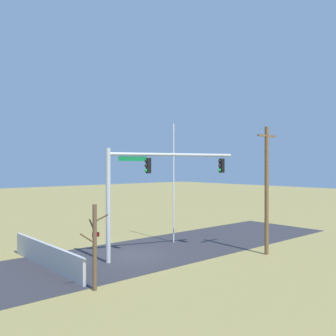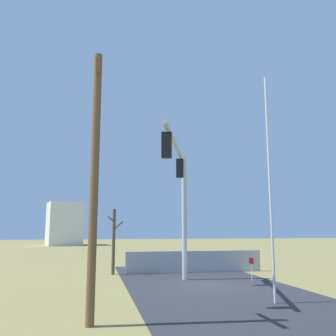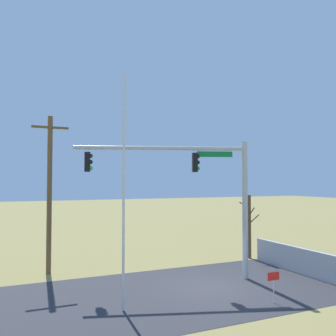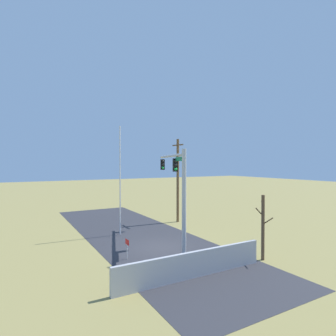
{
  "view_description": "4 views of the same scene",
  "coord_description": "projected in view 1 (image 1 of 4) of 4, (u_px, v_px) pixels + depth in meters",
  "views": [
    {
      "loc": [
        14.1,
        19.44,
        5.77
      ],
      "look_at": [
        -1.59,
        1.59,
        5.64
      ],
      "focal_mm": 39.5,
      "sensor_mm": 36.0,
      "label": 1
    },
    {
      "loc": [
        -17.99,
        5.59,
        2.79
      ],
      "look_at": [
        -2.73,
        2.55,
        5.35
      ],
      "focal_mm": 39.35,
      "sensor_mm": 36.0,
      "label": 2
    },
    {
      "loc": [
        -8.56,
        -14.22,
        4.84
      ],
      "look_at": [
        -1.46,
        1.7,
        5.51
      ],
      "focal_mm": 38.1,
      "sensor_mm": 36.0,
      "label": 3
    },
    {
      "loc": [
        17.27,
        -9.08,
        5.96
      ],
      "look_at": [
        -2.23,
        2.0,
        5.53
      ],
      "focal_mm": 29.83,
      "sensor_mm": 36.0,
      "label": 4
    }
  ],
  "objects": [
    {
      "name": "signal_mast",
      "position": [
        146.0,
        180.0,
        22.86
      ],
      "size": [
        8.23,
        2.91,
        6.84
      ],
      "color": "#B2B5BA",
      "rests_on": "ground_plane"
    },
    {
      "name": "bare_tree",
      "position": [
        95.0,
        246.0,
        17.1
      ],
      "size": [
        1.27,
        1.02,
        3.99
      ],
      "color": "brown",
      "rests_on": "ground_plane"
    },
    {
      "name": "utility_pole",
      "position": [
        267.0,
        188.0,
        24.05
      ],
      "size": [
        1.9,
        0.26,
        8.34
      ],
      "color": "brown",
      "rests_on": "ground_plane"
    },
    {
      "name": "road_surface",
      "position": [
        179.0,
        246.0,
        26.58
      ],
      "size": [
        28.0,
        8.0,
        0.01
      ],
      "primitive_type": "cube",
      "color": "#2D2D33",
      "rests_on": "ground_plane"
    },
    {
      "name": "retaining_fence",
      "position": [
        46.0,
        256.0,
        20.96
      ],
      "size": [
        0.2,
        8.9,
        1.36
      ],
      "primitive_type": "cube",
      "color": "#A8A8AD",
      "rests_on": "ground_plane"
    },
    {
      "name": "open_sign",
      "position": [
        96.0,
        237.0,
        25.3
      ],
      "size": [
        0.56,
        0.04,
        1.22
      ],
      "color": "silver",
      "rests_on": "ground_plane"
    },
    {
      "name": "sidewalk_corner",
      "position": [
        93.0,
        266.0,
        21.31
      ],
      "size": [
        6.0,
        6.0,
        0.01
      ],
      "primitive_type": "cube",
      "color": "#B7B5AD",
      "rests_on": "ground_plane"
    },
    {
      "name": "ground_plane",
      "position": [
        134.0,
        255.0,
        23.94
      ],
      "size": [
        160.0,
        160.0,
        0.0
      ],
      "primitive_type": "plane",
      "color": "olive"
    },
    {
      "name": "flagpole",
      "position": [
        174.0,
        183.0,
        27.85
      ],
      "size": [
        0.1,
        0.1,
        8.98
      ],
      "primitive_type": "cylinder",
      "color": "silver",
      "rests_on": "ground_plane"
    }
  ]
}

